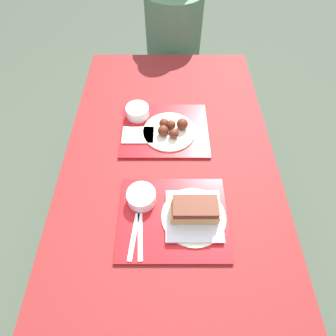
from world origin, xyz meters
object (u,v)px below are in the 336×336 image
at_px(tray_far, 164,130).
at_px(wings_plate_far, 170,129).
at_px(person_seated_across, 173,31).
at_px(bowl_coleslaw_near, 141,196).
at_px(bowl_coleslaw_far, 137,111).
at_px(brisket_sandwich_plate, 194,213).
at_px(tray_near, 173,218).

bearing_deg(tray_far, wings_plate_far, -34.96).
xyz_separation_m(wings_plate_far, person_seated_across, (0.02, 0.85, -0.00)).
xyz_separation_m(bowl_coleslaw_near, bowl_coleslaw_far, (-0.04, 0.45, 0.00)).
relative_size(tray_far, bowl_coleslaw_near, 3.68).
bearing_deg(tray_far, bowl_coleslaw_far, 145.59).
bearing_deg(tray_far, bowl_coleslaw_near, -102.84).
distance_m(brisket_sandwich_plate, wings_plate_far, 0.42).
height_order(tray_near, bowl_coleslaw_near, bowl_coleslaw_near).
relative_size(tray_near, brisket_sandwich_plate, 1.69).
xyz_separation_m(tray_far, brisket_sandwich_plate, (0.11, -0.43, 0.04)).
xyz_separation_m(tray_near, tray_far, (-0.03, 0.43, 0.00)).
relative_size(tray_far, bowl_coleslaw_far, 3.68).
relative_size(brisket_sandwich_plate, bowl_coleslaw_far, 2.18).
relative_size(tray_far, wings_plate_far, 1.66).
bearing_deg(bowl_coleslaw_far, brisket_sandwich_plate, -65.74).
xyz_separation_m(tray_near, bowl_coleslaw_near, (-0.12, 0.07, 0.03)).
relative_size(tray_far, person_seated_across, 0.53).
distance_m(tray_far, person_seated_across, 0.83).
bearing_deg(bowl_coleslaw_near, brisket_sandwich_plate, -19.75).
distance_m(tray_far, brisket_sandwich_plate, 0.45).
distance_m(brisket_sandwich_plate, person_seated_across, 1.26).
bearing_deg(brisket_sandwich_plate, bowl_coleslaw_near, 160.25).
bearing_deg(tray_near, bowl_coleslaw_near, 148.97).
bearing_deg(bowl_coleslaw_near, person_seated_across, 83.66).
bearing_deg(bowl_coleslaw_far, tray_near, -72.91).
bearing_deg(tray_far, brisket_sandwich_plate, -76.14).
xyz_separation_m(tray_near, wings_plate_far, (-0.01, 0.41, 0.02)).
distance_m(bowl_coleslaw_far, person_seated_across, 0.77).
distance_m(tray_near, tray_far, 0.43).
bearing_deg(tray_near, person_seated_across, 89.22).
height_order(brisket_sandwich_plate, bowl_coleslaw_far, brisket_sandwich_plate).
xyz_separation_m(tray_far, person_seated_across, (0.05, 0.83, 0.02)).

